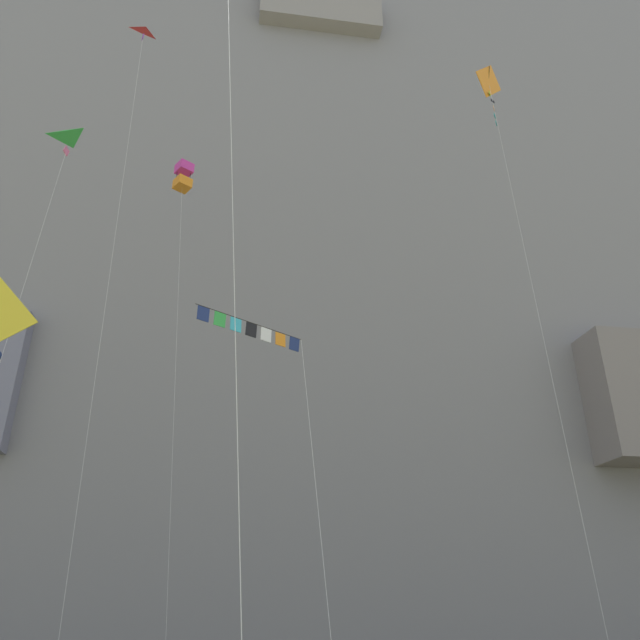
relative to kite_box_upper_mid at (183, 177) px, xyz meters
The scene contains 6 objects.
cliff_face 28.12m from the kite_box_upper_mid, 65.80° to the left, with size 180.00×32.54×82.82m.
kite_box_upper_mid is the anchor object (origin of this frame).
kite_banner_high_right 24.94m from the kite_box_upper_mid, 74.39° to the right, with size 3.91×3.01×10.50m.
kite_delta_high_center 7.73m from the kite_box_upper_mid, 108.64° to the right, with size 2.30×4.75×33.39m.
kite_diamond_near_cliff 19.69m from the kite_box_upper_mid, 24.14° to the right, with size 2.97×6.09×32.44m.
kite_delta_far_right 11.78m from the kite_box_upper_mid, 115.86° to the right, with size 1.64×5.55×22.31m.
Camera 1 is at (-6.23, 2.35, 2.68)m, focal length 34.66 mm.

